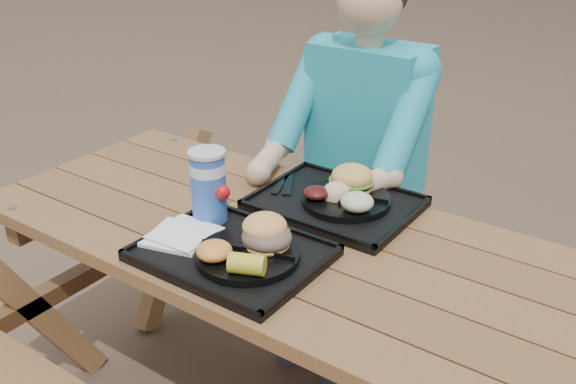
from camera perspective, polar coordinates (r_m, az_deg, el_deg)
The scene contains 17 objects.
picnic_table at distance 1.95m, azimuth 0.00°, elevation -13.48°, with size 1.80×1.49×0.75m, color #999999, non-canonical shape.
tray_near at distance 1.64m, azimuth -4.99°, elevation -5.55°, with size 0.45×0.35×0.02m, color black.
tray_far at distance 1.88m, azimuth 4.21°, elevation -1.12°, with size 0.45×0.35×0.02m, color black.
plate_near at distance 1.59m, azimuth -3.60°, elevation -5.61°, with size 0.26×0.26×0.02m, color black.
plate_far at distance 1.86m, azimuth 5.18°, elevation -0.70°, with size 0.26×0.26×0.02m, color black.
napkin_stack at distance 1.70m, azimuth -9.64°, elevation -3.77°, with size 0.16×0.16×0.02m, color white.
soda_cup at distance 1.74m, azimuth -7.07°, elevation 0.40°, with size 0.10×0.10×0.19m, color #1641A7.
condiment_bbq at distance 1.71m, azimuth -2.57°, elevation -2.87°, with size 0.05×0.05×0.03m, color black.
condiment_mustard at distance 1.67m, azimuth -0.46°, elevation -3.80°, with size 0.04×0.04×0.03m, color gold.
sandwich at distance 1.58m, azimuth -1.92°, elevation -2.86°, with size 0.12×0.12×0.12m, color #EEA754, non-canonical shape.
mac_cheese at distance 1.55m, azimuth -6.58°, elevation -5.21°, with size 0.09×0.09×0.04m, color #F89A41.
corn_cob at distance 1.49m, azimuth -3.67°, elevation -6.41°, with size 0.08×0.08×0.05m, color gold, non-canonical shape.
cutlery_far at distance 1.97m, azimuth 0.02°, elevation 0.69°, with size 0.03×0.15×0.01m, color black.
burger at distance 1.89m, azimuth 5.74°, elevation 1.85°, with size 0.13×0.13×0.11m, color gold, non-canonical shape.
baked_beans at distance 1.84m, azimuth 2.54°, elevation -0.06°, with size 0.08×0.08×0.03m, color #460F0E.
potato_salad at distance 1.77m, azimuth 6.16°, elevation -0.88°, with size 0.09×0.09×0.05m, color beige.
diner at distance 2.31m, azimuth 6.55°, elevation 0.93°, with size 0.48×0.84×1.28m, color teal, non-canonical shape.
Camera 1 is at (0.86, -1.23, 1.61)m, focal length 40.00 mm.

